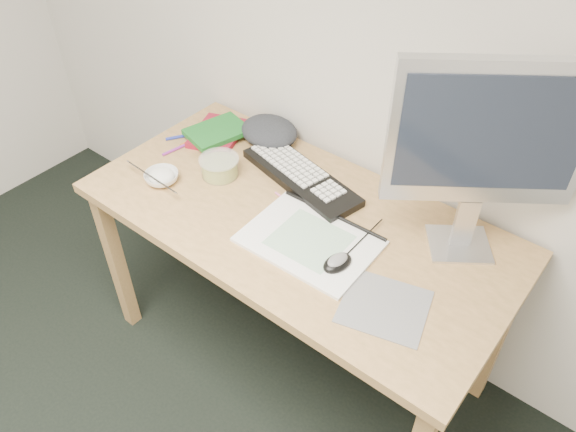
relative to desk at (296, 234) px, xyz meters
name	(u,v)px	position (x,y,z in m)	size (l,w,h in m)	color
desk	(296,234)	(0.00, 0.00, 0.00)	(1.40, 0.70, 0.75)	tan
mousepad	(384,307)	(0.41, -0.14, 0.08)	(0.23, 0.21, 0.00)	slate
sketchpad	(309,241)	(0.10, -0.07, 0.09)	(0.39, 0.28, 0.01)	white
keyboard	(301,177)	(-0.10, 0.15, 0.10)	(0.47, 0.15, 0.03)	black
monitor	(488,140)	(0.46, 0.20, 0.46)	(0.44, 0.34, 0.61)	silver
mouse	(338,260)	(0.23, -0.10, 0.11)	(0.06, 0.10, 0.03)	black
rice_bowl	(162,178)	(-0.47, -0.15, 0.10)	(0.12, 0.12, 0.04)	silver
chopsticks	(151,177)	(-0.48, -0.18, 0.12)	(0.02, 0.02, 0.26)	silver
fruit_tub	(219,167)	(-0.34, 0.00, 0.12)	(0.14, 0.14, 0.07)	gold
book_red	(218,133)	(-0.52, 0.17, 0.09)	(0.17, 0.22, 0.02)	maroon
book_green	(217,131)	(-0.50, 0.16, 0.11)	(0.16, 0.22, 0.02)	#1A6824
cloth_lump	(269,132)	(-0.34, 0.27, 0.12)	(0.19, 0.16, 0.08)	#24262B
pencil_pink	(295,206)	(-0.03, 0.03, 0.09)	(0.01, 0.01, 0.19)	pink
pencil_tan	(315,209)	(0.03, 0.06, 0.09)	(0.01, 0.01, 0.17)	tan
pencil_black	(323,225)	(0.09, 0.02, 0.09)	(0.01, 0.01, 0.17)	black
marker_blue	(183,136)	(-0.61, 0.08, 0.09)	(0.01, 0.01, 0.13)	#1D2A9D
marker_orange	(193,139)	(-0.57, 0.09, 0.09)	(0.01, 0.01, 0.12)	orange
marker_purple	(176,149)	(-0.57, 0.01, 0.09)	(0.01, 0.01, 0.12)	purple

